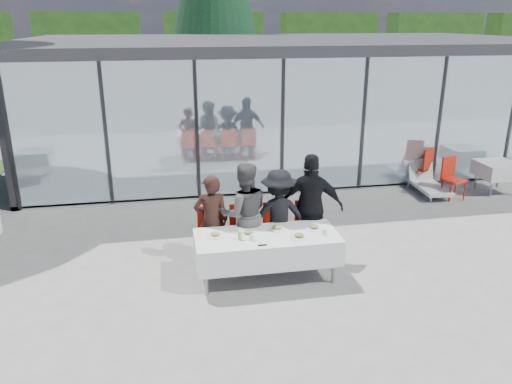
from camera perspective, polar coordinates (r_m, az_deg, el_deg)
ground at (r=8.11m, az=2.34°, el=-10.04°), size 90.00×90.00×0.00m
pavilion at (r=15.59m, az=3.00°, el=12.48°), size 14.80×8.80×3.44m
treeline at (r=34.94m, az=-11.64°, el=15.91°), size 62.50×2.00×4.40m
dining_table at (r=7.94m, az=1.25°, el=-6.33°), size 2.26×0.96×0.75m
diner_a at (r=8.29m, az=-5.10°, el=-3.32°), size 0.60×0.60×1.59m
diner_chair_a at (r=8.51m, az=-5.14°, el=-4.60°), size 0.44×0.44×0.97m
diner_b at (r=8.32m, az=-1.35°, el=-2.50°), size 0.86×0.86×1.77m
diner_chair_b at (r=8.57m, az=-1.47°, el=-4.35°), size 0.44×0.44×0.97m
diner_c at (r=8.45m, az=2.57°, el=-2.71°), size 1.11×1.11×1.62m
diner_chair_c at (r=8.67m, az=2.35°, el=-4.06°), size 0.44×0.44×0.97m
diner_d at (r=8.55m, az=6.31°, el=-1.70°), size 1.37×1.37×1.85m
diner_chair_d at (r=8.81m, az=5.99°, el=-3.77°), size 0.44×0.44×0.97m
plate_a at (r=7.83m, az=-4.66°, el=-4.87°), size 0.27×0.27×0.07m
plate_b at (r=7.86m, az=-0.89°, el=-4.70°), size 0.27×0.27×0.07m
plate_c at (r=8.05m, az=2.44°, el=-4.11°), size 0.27×0.27×0.07m
plate_d at (r=8.12m, az=6.63°, el=-4.03°), size 0.27×0.27×0.07m
plate_extra at (r=7.78m, az=4.94°, el=-5.05°), size 0.27×0.27×0.07m
juice_bottle at (r=7.65m, az=-1.86°, el=-5.03°), size 0.06×0.06×0.14m
drinking_glasses at (r=7.74m, az=3.79°, el=-4.92°), size 1.23×0.08×0.10m
folded_eyeglasses at (r=7.49m, az=0.74°, el=-6.09°), size 0.14×0.03×0.01m
spare_table_right at (r=13.21m, az=25.83°, el=2.30°), size 0.86×0.86×0.74m
spare_chair_a at (r=12.37m, az=21.43°, el=1.77°), size 0.56×0.56×0.97m
spare_chair_b at (r=13.02m, az=18.64°, el=2.92°), size 0.60×0.60×0.97m
lounger at (r=12.67m, az=18.92°, el=1.14°), size 0.67×1.36×0.72m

